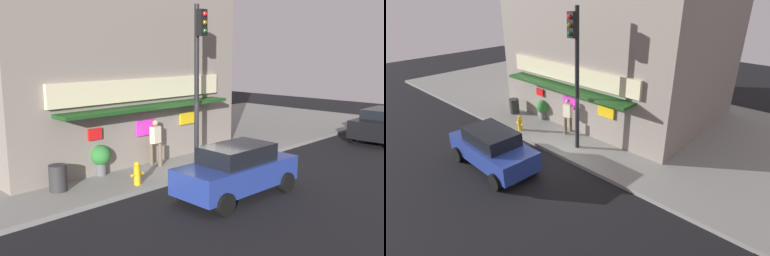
% 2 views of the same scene
% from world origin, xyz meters
% --- Properties ---
extents(ground_plane, '(50.68, 50.68, 0.00)m').
position_xyz_m(ground_plane, '(0.00, 0.00, 0.00)').
color(ground_plane, black).
extents(sidewalk, '(33.79, 11.52, 0.16)m').
position_xyz_m(sidewalk, '(0.00, 5.76, 0.08)').
color(sidewalk, gray).
rests_on(sidewalk, ground_plane).
extents(corner_building, '(10.27, 8.73, 8.45)m').
position_xyz_m(corner_building, '(-1.22, 6.18, 4.38)').
color(corner_building, gray).
rests_on(corner_building, sidewalk).
extents(traffic_light, '(0.32, 0.58, 5.95)m').
position_xyz_m(traffic_light, '(0.35, 0.95, 3.93)').
color(traffic_light, black).
rests_on(traffic_light, sidewalk).
extents(fire_hydrant, '(0.46, 0.22, 0.77)m').
position_xyz_m(fire_hydrant, '(-3.01, 0.45, 0.53)').
color(fire_hydrant, gold).
rests_on(fire_hydrant, sidewalk).
extents(trash_can, '(0.55, 0.55, 0.82)m').
position_xyz_m(trash_can, '(-5.11, 1.68, 0.57)').
color(trash_can, '#2D2D2D').
rests_on(trash_can, sidewalk).
extents(pedestrian, '(0.54, 0.61, 1.73)m').
position_xyz_m(pedestrian, '(-1.02, 1.86, 1.10)').
color(pedestrian, brown).
rests_on(pedestrian, sidewalk).
extents(potted_plant_by_doorway, '(0.52, 0.52, 0.83)m').
position_xyz_m(potted_plant_by_doorway, '(1.39, 2.97, 0.58)').
color(potted_plant_by_doorway, brown).
rests_on(potted_plant_by_doorway, sidewalk).
extents(potted_plant_by_window, '(0.71, 0.71, 1.07)m').
position_xyz_m(potted_plant_by_window, '(-3.23, 2.20, 0.80)').
color(potted_plant_by_window, '#59595B').
rests_on(potted_plant_by_window, sidewalk).
extents(parked_car_blue, '(4.17, 2.00, 1.62)m').
position_xyz_m(parked_car_blue, '(-1.25, -2.24, 0.83)').
color(parked_car_blue, navy).
rests_on(parked_car_blue, ground_plane).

